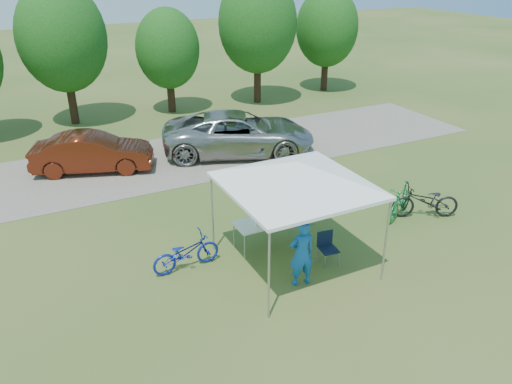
# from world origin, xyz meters

# --- Properties ---
(ground) EXTENTS (100.00, 100.00, 0.00)m
(ground) POSITION_xyz_m (0.00, 0.00, 0.00)
(ground) COLOR #2D5119
(ground) RESTS_ON ground
(gravel_strip) EXTENTS (24.00, 5.00, 0.02)m
(gravel_strip) POSITION_xyz_m (0.00, 8.00, 0.01)
(gravel_strip) COLOR gray
(gravel_strip) RESTS_ON ground
(canopy) EXTENTS (4.53, 4.53, 3.00)m
(canopy) POSITION_xyz_m (0.00, 0.00, 2.65)
(canopy) COLOR #A5A5AA
(canopy) RESTS_ON ground
(treeline) EXTENTS (24.89, 4.28, 6.30)m
(treeline) POSITION_xyz_m (-0.29, 14.05, 3.53)
(treeline) COLOR #382314
(treeline) RESTS_ON ground
(folding_table) EXTENTS (1.80, 0.75, 0.74)m
(folding_table) POSITION_xyz_m (-0.12, 1.07, 0.70)
(folding_table) COLOR white
(folding_table) RESTS_ON ground
(folding_chair) EXTENTS (0.46, 0.48, 0.81)m
(folding_chair) POSITION_xyz_m (0.79, -0.25, 0.47)
(folding_chair) COLOR black
(folding_chair) RESTS_ON ground
(cooler) EXTENTS (0.48, 0.33, 0.35)m
(cooler) POSITION_xyz_m (-0.34, 1.07, 0.92)
(cooler) COLOR white
(cooler) RESTS_ON folding_table
(ice_cream_cup) EXTENTS (0.07, 0.07, 0.06)m
(ice_cream_cup) POSITION_xyz_m (0.22, 1.02, 0.77)
(ice_cream_cup) COLOR #B4C52E
(ice_cream_cup) RESTS_ON folding_table
(cyclist) EXTENTS (0.64, 0.46, 1.64)m
(cyclist) POSITION_xyz_m (-0.26, -0.76, 0.82)
(cyclist) COLOR #1558AF
(cyclist) RESTS_ON ground
(bike_blue) EXTENTS (1.73, 0.69, 0.89)m
(bike_blue) POSITION_xyz_m (-2.41, 1.02, 0.45)
(bike_blue) COLOR #112498
(bike_blue) RESTS_ON ground
(bike_green) EXTENTS (1.65, 1.20, 0.98)m
(bike_green) POSITION_xyz_m (4.06, 0.80, 0.49)
(bike_green) COLOR #1B7A37
(bike_green) RESTS_ON ground
(bike_dark) EXTENTS (2.03, 1.43, 1.01)m
(bike_dark) POSITION_xyz_m (4.64, 0.41, 0.51)
(bike_dark) COLOR black
(bike_dark) RESTS_ON ground
(minivan) EXTENTS (6.25, 4.54, 1.58)m
(minivan) POSITION_xyz_m (2.02, 7.51, 0.81)
(minivan) COLOR #A4A29F
(minivan) RESTS_ON gravel_strip
(sedan) EXTENTS (4.32, 2.65, 1.34)m
(sedan) POSITION_xyz_m (-3.26, 8.24, 0.69)
(sedan) COLOR #561D0E
(sedan) RESTS_ON gravel_strip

